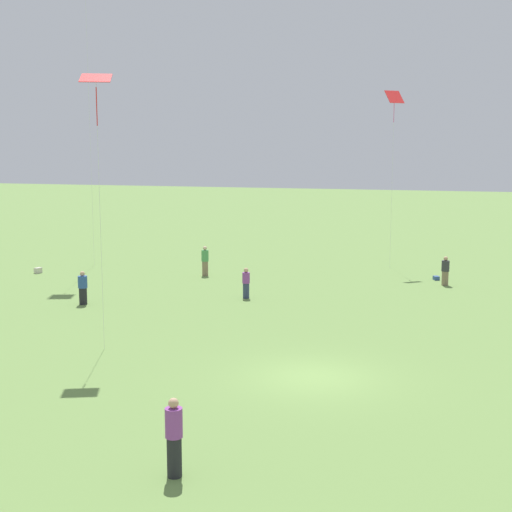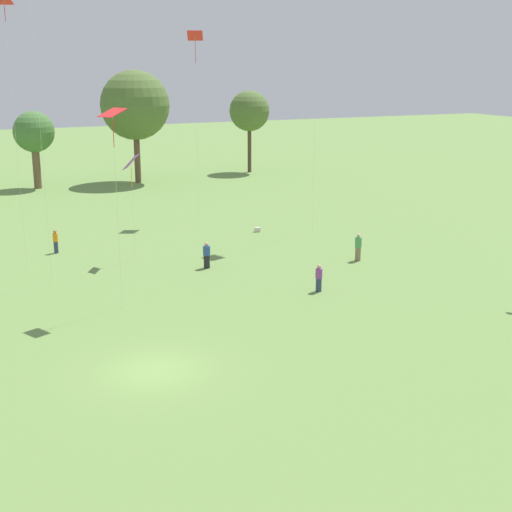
# 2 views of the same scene
# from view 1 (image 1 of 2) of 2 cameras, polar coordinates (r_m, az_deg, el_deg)

# --- Properties ---
(ground_plane) EXTENTS (240.00, 240.00, 0.00)m
(ground_plane) POSITION_cam_1_polar(r_m,az_deg,el_deg) (24.07, 4.62, -9.63)
(ground_plane) COLOR #6B8E47
(person_0) EXTENTS (0.43, 0.43, 1.57)m
(person_0) POSITION_cam_1_polar(r_m,az_deg,el_deg) (36.38, -0.80, -2.19)
(person_0) COLOR #333D5B
(person_0) RESTS_ON ground_plane
(person_1) EXTENTS (0.62, 0.62, 1.65)m
(person_1) POSITION_cam_1_polar(r_m,az_deg,el_deg) (35.90, -13.69, -2.52)
(person_1) COLOR #232328
(person_1) RESTS_ON ground_plane
(person_2) EXTENTS (0.55, 0.55, 1.88)m
(person_2) POSITION_cam_1_polar(r_m,az_deg,el_deg) (16.90, -6.57, -14.24)
(person_2) COLOR #232328
(person_2) RESTS_ON ground_plane
(person_5) EXTENTS (0.54, 0.54, 1.80)m
(person_5) POSITION_cam_1_polar(r_m,az_deg,el_deg) (43.07, -4.10, -0.41)
(person_5) COLOR #847056
(person_5) RESTS_ON ground_plane
(person_6) EXTENTS (0.55, 0.55, 1.64)m
(person_6) POSITION_cam_1_polar(r_m,az_deg,el_deg) (41.27, 14.91, -1.18)
(person_6) COLOR #847056
(person_6) RESTS_ON ground_plane
(kite_3) EXTENTS (1.41, 1.44, 10.25)m
(kite_3) POSITION_cam_1_polar(r_m,az_deg,el_deg) (26.98, -12.68, 13.14)
(kite_3) COLOR red
(kite_3) RESTS_ON ground_plane
(kite_6) EXTENTS (1.24, 1.27, 11.25)m
(kite_6) POSITION_cam_1_polar(r_m,az_deg,el_deg) (46.57, 11.00, 11.99)
(kite_6) COLOR red
(kite_6) RESTS_ON ground_plane
(picnic_bag_1) EXTENTS (0.48, 0.37, 0.34)m
(picnic_bag_1) POSITION_cam_1_polar(r_m,az_deg,el_deg) (45.99, -17.04, -1.11)
(picnic_bag_1) COLOR beige
(picnic_bag_1) RESTS_ON ground_plane
(picnic_bag_2) EXTENTS (0.50, 0.44, 0.23)m
(picnic_bag_2) POSITION_cam_1_polar(r_m,az_deg,el_deg) (42.97, 14.22, -1.72)
(picnic_bag_2) COLOR #33518C
(picnic_bag_2) RESTS_ON ground_plane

